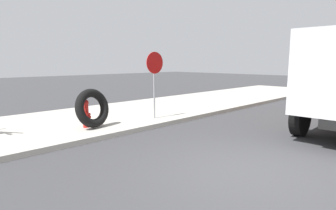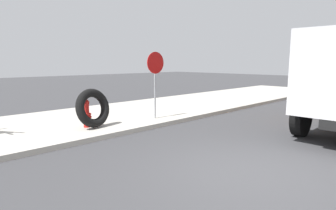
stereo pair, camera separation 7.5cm
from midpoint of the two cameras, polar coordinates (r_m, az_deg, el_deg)
name	(u,v)px [view 2 (the right image)]	position (r m, az deg, el deg)	size (l,w,h in m)	color
ground_plane	(241,175)	(5.81, 14.93, -13.51)	(80.00, 80.00, 0.00)	#38383A
sidewalk_curb	(81,121)	(10.53, -17.00, -3.10)	(36.00, 5.00, 0.15)	#ADA89E
fire_hydrant	(86,112)	(9.05, -16.05, -1.46)	(0.21, 0.48, 0.88)	red
loose_tire	(93,108)	(8.91, -14.77, -0.59)	(1.21, 1.21, 0.26)	black
stop_sign	(155,73)	(9.97, -2.39, 6.61)	(0.76, 0.08, 2.37)	gray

